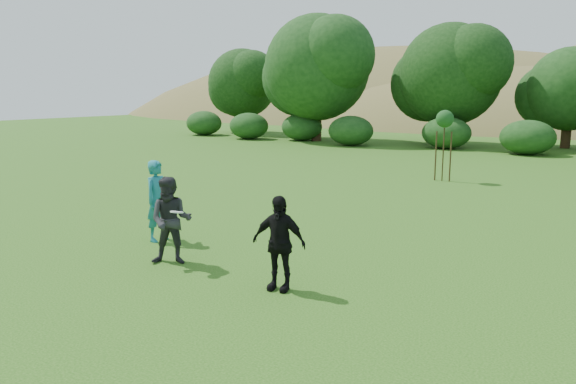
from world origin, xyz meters
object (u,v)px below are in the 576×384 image
(player_grey, at_px, (171,221))
(player_black, at_px, (279,243))
(player_teal, at_px, (158,201))
(sapling, at_px, (445,121))

(player_grey, distance_m, player_black, 2.77)
(player_teal, distance_m, player_grey, 1.99)
(player_black, distance_m, sapling, 14.25)
(player_grey, relative_size, player_black, 1.05)
(player_black, xyz_separation_m, sapling, (-1.45, 14.09, 1.54))
(player_teal, relative_size, sapling, 0.69)
(player_black, bearing_deg, player_grey, 168.21)
(player_teal, height_order, sapling, sapling)
(player_teal, xyz_separation_m, player_grey, (1.59, -1.18, -0.06))
(player_teal, bearing_deg, player_grey, -128.06)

